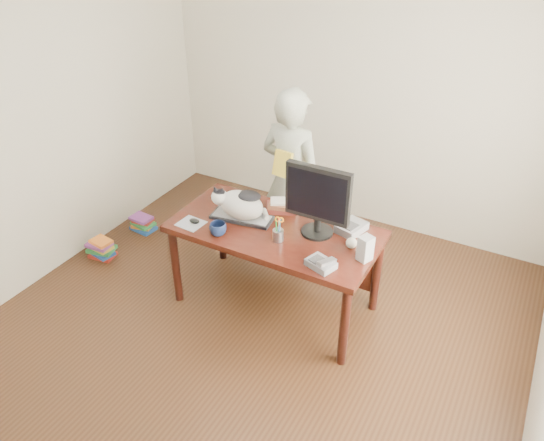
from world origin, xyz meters
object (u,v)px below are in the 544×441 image
Objects in this scene: speaker at (365,248)px; baseball at (351,243)px; calculator at (351,227)px; monitor at (318,198)px; mouse at (194,221)px; book_stack at (282,206)px; pen_cup at (278,234)px; book_pile_a at (101,249)px; cat at (239,203)px; book_pile_b at (143,223)px; coffee_mug at (218,229)px; phone at (321,263)px; desk at (280,239)px; person at (291,180)px; keyboard at (242,217)px.

baseball is (-0.13, 0.09, -0.05)m from speaker.
speaker reaches higher than calculator.
monitor is 6.12× the size of mouse.
book_stack reaches higher than baseball.
pen_cup is 0.80× the size of calculator.
book_pile_a is at bearing 174.02° from book_stack.
calculator reaches higher than mouse.
cat is 1.67m from book_pile_b.
pen_cup reaches higher than mouse.
monitor reaches higher than book_stack.
book_pile_a is at bearing 176.68° from coffee_mug.
phone is (0.85, 0.01, -0.02)m from coffee_mug.
coffee_mug is at bearing -102.99° from cat.
cat reaches higher than pen_cup.
calculator is at bearing 31.71° from coffee_mug.
desk is 6.20× the size of book_pile_b.
monitor is at bearing 138.75° from person.
monitor reaches higher than calculator.
book_stack is (0.23, 0.28, -0.10)m from cat.
baseball is 2.47m from book_pile_a.
person is (-0.50, 0.57, -0.24)m from monitor.
book_pile_b is (-2.46, 0.40, -0.77)m from speaker.
book_stack is at bearing 114.48° from desk.
mouse is 1.22m from baseball.
speaker reaches higher than mouse.
person reaches higher than baseball.
cat is at bearing 163.22° from pen_cup.
baseball reaches higher than book_pile_b.
speaker is 1.16m from person.
phone reaches higher than calculator.
calculator is (-0.08, 0.21, -0.01)m from baseball.
cat is 2.54× the size of speaker.
book_pile_b is at bearing 156.57° from mouse.
monitor is at bearing 138.61° from phone.
phone is at bearing -26.90° from keyboard.
coffee_mug is at bearing -150.96° from monitor.
pen_cup is 2.02m from book_pile_b.
book_stack is 1.11× the size of book_pile_b.
mouse reaches higher than keyboard.
desk is at bearing 176.64° from baseball.
keyboard is at bearing 88.19° from person.
keyboard is 1.98× the size of book_pile_b.
mouse is 0.32× the size of book_stack.
calculator is 2.36m from book_pile_b.
speaker is (1.05, -0.04, -0.04)m from cat.
desk is at bearing -147.02° from calculator.
coffee_mug is 0.49× the size of calculator.
speaker reaches higher than coffee_mug.
book_pile_b is (-1.42, 0.35, -0.69)m from keyboard.
calculator is at bearing 8.64° from cat.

